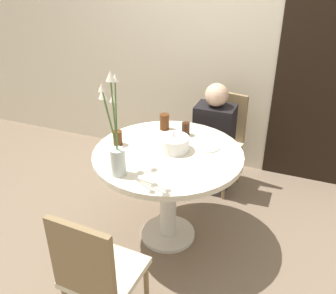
% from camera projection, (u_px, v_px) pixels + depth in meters
% --- Properties ---
extents(ground_plane, '(16.00, 16.00, 0.00)m').
position_uv_depth(ground_plane, '(168.00, 235.00, 3.03)').
color(ground_plane, '#7A6651').
extents(wall_back, '(8.00, 0.05, 2.60)m').
position_uv_depth(wall_back, '(220.00, 39.00, 3.49)').
color(wall_back, beige).
rests_on(wall_back, ground_plane).
extents(doorway_panel, '(0.90, 0.01, 2.05)m').
position_uv_depth(doorway_panel, '(328.00, 80.00, 3.28)').
color(doorway_panel, black).
rests_on(doorway_panel, ground_plane).
extents(dining_table, '(1.08, 1.08, 0.77)m').
position_uv_depth(dining_table, '(168.00, 170.00, 2.74)').
color(dining_table, beige).
rests_on(dining_table, ground_plane).
extents(chair_near_front, '(0.46, 0.46, 0.89)m').
position_uv_depth(chair_near_front, '(221.00, 136.00, 3.50)').
color(chair_near_front, beige).
rests_on(chair_near_front, ground_plane).
extents(chair_left_flank, '(0.42, 0.42, 0.89)m').
position_uv_depth(chair_left_flank, '(96.00, 271.00, 2.04)').
color(chair_left_flank, beige).
rests_on(chair_left_flank, ground_plane).
extents(birthday_cake, '(0.22, 0.22, 0.15)m').
position_uv_depth(birthday_cake, '(174.00, 144.00, 2.67)').
color(birthday_cake, white).
rests_on(birthday_cake, dining_table).
extents(flower_vase, '(0.22, 0.28, 0.72)m').
position_uv_depth(flower_vase, '(115.00, 140.00, 2.29)').
color(flower_vase, silver).
rests_on(flower_vase, dining_table).
extents(side_plate, '(0.17, 0.17, 0.01)m').
position_uv_depth(side_plate, '(208.00, 147.00, 2.72)').
color(side_plate, white).
rests_on(side_plate, dining_table).
extents(drink_glass_0, '(0.06, 0.06, 0.10)m').
position_uv_depth(drink_glass_0, '(186.00, 129.00, 2.88)').
color(drink_glass_0, '#33190C').
rests_on(drink_glass_0, dining_table).
extents(drink_glass_1, '(0.07, 0.07, 0.11)m').
position_uv_depth(drink_glass_1, '(118.00, 138.00, 2.74)').
color(drink_glass_1, '#51280F').
rests_on(drink_glass_1, dining_table).
extents(drink_glass_2, '(0.08, 0.08, 0.13)m').
position_uv_depth(drink_glass_2, '(164.00, 122.00, 2.97)').
color(drink_glass_2, '#51280F').
rests_on(drink_glass_2, dining_table).
extents(person_boy, '(0.34, 0.24, 1.05)m').
position_uv_depth(person_boy, '(213.00, 143.00, 3.38)').
color(person_boy, '#383333').
rests_on(person_boy, ground_plane).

